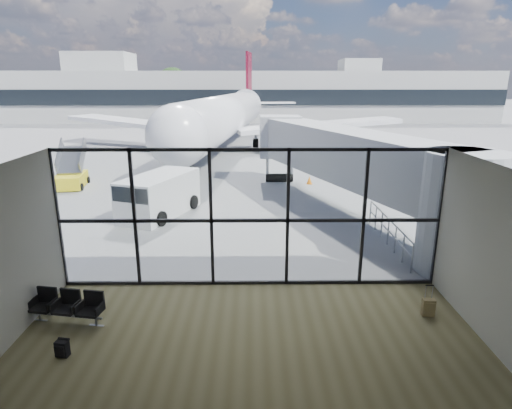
{
  "coord_description": "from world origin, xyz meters",
  "views": [
    {
      "loc": [
        0.09,
        -12.78,
        6.41
      ],
      "look_at": [
        0.23,
        3.0,
        1.86
      ],
      "focal_mm": 30.0,
      "sensor_mm": 36.0,
      "label": 1
    }
  ],
  "objects_px": {
    "suitcase": "(428,307)",
    "mobile_stairs": "(71,178)",
    "service_van": "(158,195)",
    "airliner": "(227,116)",
    "backpack": "(62,349)",
    "seating_row": "(68,305)",
    "belt_loader": "(180,159)"
  },
  "relations": [
    {
      "from": "seating_row",
      "to": "airliner",
      "type": "height_order",
      "value": "airliner"
    },
    {
      "from": "airliner",
      "to": "seating_row",
      "type": "bearing_deg",
      "value": -87.57
    },
    {
      "from": "suitcase",
      "to": "mobile_stairs",
      "type": "relative_size",
      "value": 0.26
    },
    {
      "from": "backpack",
      "to": "airliner",
      "type": "relative_size",
      "value": 0.01
    },
    {
      "from": "seating_row",
      "to": "backpack",
      "type": "distance_m",
      "value": 1.7
    },
    {
      "from": "service_van",
      "to": "belt_loader",
      "type": "distance_m",
      "value": 12.31
    },
    {
      "from": "service_van",
      "to": "mobile_stairs",
      "type": "xyz_separation_m",
      "value": [
        -6.77,
        6.04,
        -0.48
      ]
    },
    {
      "from": "suitcase",
      "to": "airliner",
      "type": "bearing_deg",
      "value": 107.53
    },
    {
      "from": "backpack",
      "to": "mobile_stairs",
      "type": "xyz_separation_m",
      "value": [
        -6.81,
        17.42,
        0.34
      ]
    },
    {
      "from": "suitcase",
      "to": "mobile_stairs",
      "type": "height_order",
      "value": "mobile_stairs"
    },
    {
      "from": "seating_row",
      "to": "mobile_stairs",
      "type": "bearing_deg",
      "value": 121.49
    },
    {
      "from": "backpack",
      "to": "service_van",
      "type": "bearing_deg",
      "value": 101.18
    },
    {
      "from": "suitcase",
      "to": "airliner",
      "type": "xyz_separation_m",
      "value": [
        -7.45,
        32.93,
        2.85
      ]
    },
    {
      "from": "airliner",
      "to": "suitcase",
      "type": "bearing_deg",
      "value": -70.35
    },
    {
      "from": "suitcase",
      "to": "mobile_stairs",
      "type": "bearing_deg",
      "value": 141.06
    },
    {
      "from": "seating_row",
      "to": "service_van",
      "type": "height_order",
      "value": "service_van"
    },
    {
      "from": "belt_loader",
      "to": "suitcase",
      "type": "bearing_deg",
      "value": -70.39
    },
    {
      "from": "belt_loader",
      "to": "seating_row",
      "type": "bearing_deg",
      "value": -94.78
    },
    {
      "from": "backpack",
      "to": "airliner",
      "type": "bearing_deg",
      "value": 97.47
    },
    {
      "from": "airliner",
      "to": "backpack",
      "type": "bearing_deg",
      "value": -86.58
    },
    {
      "from": "belt_loader",
      "to": "service_van",
      "type": "bearing_deg",
      "value": -91.71
    },
    {
      "from": "service_van",
      "to": "seating_row",
      "type": "bearing_deg",
      "value": -71.21
    },
    {
      "from": "seating_row",
      "to": "suitcase",
      "type": "distance_m",
      "value": 10.04
    },
    {
      "from": "suitcase",
      "to": "mobile_stairs",
      "type": "xyz_separation_m",
      "value": [
        -16.38,
        15.66,
        0.28
      ]
    },
    {
      "from": "service_van",
      "to": "mobile_stairs",
      "type": "height_order",
      "value": "mobile_stairs"
    },
    {
      "from": "backpack",
      "to": "mobile_stairs",
      "type": "distance_m",
      "value": 18.71
    },
    {
      "from": "suitcase",
      "to": "seating_row",
      "type": "bearing_deg",
      "value": -174.32
    },
    {
      "from": "seating_row",
      "to": "mobile_stairs",
      "type": "relative_size",
      "value": 0.58
    },
    {
      "from": "suitcase",
      "to": "airliner",
      "type": "distance_m",
      "value": 33.88
    },
    {
      "from": "airliner",
      "to": "service_van",
      "type": "bearing_deg",
      "value": -88.38
    },
    {
      "from": "backpack",
      "to": "service_van",
      "type": "relative_size",
      "value": 0.09
    },
    {
      "from": "airliner",
      "to": "service_van",
      "type": "distance_m",
      "value": 23.5
    }
  ]
}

